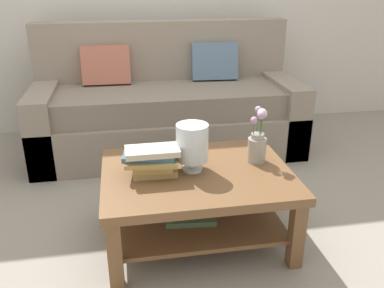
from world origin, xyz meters
The scene contains 6 objects.
ground_plane centered at (0.00, 0.00, 0.00)m, with size 10.00×10.00×0.00m, color gray.
couch centered at (0.08, 0.98, 0.36)m, with size 2.20×0.90×1.06m.
coffee_table centered at (0.08, -0.41, 0.31)m, with size 1.03×0.79×0.43m.
book_stack_main centered at (-0.16, -0.41, 0.52)m, with size 0.31×0.24×0.16m.
glass_hurricane_vase centered at (0.06, -0.39, 0.59)m, with size 0.18×0.18×0.27m.
flower_pitcher centered at (0.44, -0.34, 0.55)m, with size 0.11×0.11×0.32m.
Camera 1 is at (-0.30, -2.40, 1.44)m, focal length 38.43 mm.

